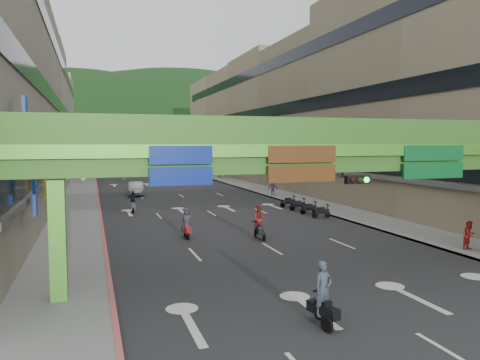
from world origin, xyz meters
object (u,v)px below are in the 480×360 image
overpass_near (349,162)px  car_silver (136,189)px  scooter_rider_near (323,295)px  pedestrian_red (469,238)px  scooter_rider_mid (260,221)px  car_yellow (177,176)px

overpass_near → car_silver: size_ratio=6.05×
scooter_rider_near → pedestrian_red: size_ratio=1.38×
scooter_rider_mid → pedestrian_red: bearing=-34.0°
scooter_rider_near → scooter_rider_mid: size_ratio=1.00×
overpass_near → pedestrian_red: bearing=15.8°
scooter_rider_mid → car_silver: size_ratio=0.47×
overpass_near → car_yellow: overpass_near is taller
overpass_near → scooter_rider_mid: size_ratio=12.75×
scooter_rider_mid → car_yellow: 47.31m
car_yellow → pedestrian_red: 54.34m
car_yellow → pedestrian_red: (6.82, -53.91, 0.03)m
scooter_rider_mid → pedestrian_red: 12.00m
scooter_rider_near → scooter_rider_mid: 13.98m
pedestrian_red → car_yellow: bearing=84.2°
scooter_rider_near → pedestrian_red: bearing=28.8°
scooter_rider_mid → car_yellow: scooter_rider_mid is taller
car_yellow → pedestrian_red: size_ratio=2.82×
scooter_rider_mid → car_yellow: (3.12, 47.21, -0.38)m
overpass_near → car_silver: bearing=99.0°
car_yellow → scooter_rider_mid: bearing=-96.0°
scooter_rider_near → scooter_rider_mid: scooter_rider_near is taller
scooter_rider_near → car_silver: 41.22m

